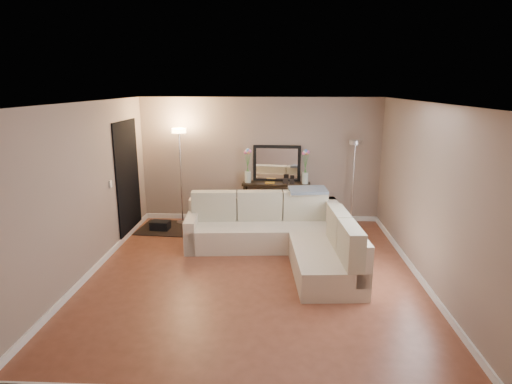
{
  "coord_description": "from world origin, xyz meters",
  "views": [
    {
      "loc": [
        0.32,
        -6.11,
        2.84
      ],
      "look_at": [
        0.0,
        0.8,
        1.1
      ],
      "focal_mm": 30.0,
      "sensor_mm": 36.0,
      "label": 1
    }
  ],
  "objects_px": {
    "floor_lamp_unlit": "(354,166)",
    "sectional_sofa": "(285,235)",
    "console_table": "(272,200)",
    "floor_lamp_lit": "(180,157)"
  },
  "relations": [
    {
      "from": "console_table",
      "to": "floor_lamp_unlit",
      "type": "distance_m",
      "value": 1.82
    },
    {
      "from": "sectional_sofa",
      "to": "console_table",
      "type": "bearing_deg",
      "value": 97.84
    },
    {
      "from": "floor_lamp_lit",
      "to": "floor_lamp_unlit",
      "type": "height_order",
      "value": "floor_lamp_lit"
    },
    {
      "from": "floor_lamp_unlit",
      "to": "floor_lamp_lit",
      "type": "bearing_deg",
      "value": -179.93
    },
    {
      "from": "sectional_sofa",
      "to": "floor_lamp_unlit",
      "type": "xyz_separation_m",
      "value": [
        1.4,
        1.62,
        0.9
      ]
    },
    {
      "from": "console_table",
      "to": "floor_lamp_lit",
      "type": "height_order",
      "value": "floor_lamp_lit"
    },
    {
      "from": "console_table",
      "to": "floor_lamp_lit",
      "type": "bearing_deg",
      "value": -176.1
    },
    {
      "from": "console_table",
      "to": "floor_lamp_unlit",
      "type": "bearing_deg",
      "value": -4.29
    },
    {
      "from": "floor_lamp_unlit",
      "to": "sectional_sofa",
      "type": "bearing_deg",
      "value": -131.01
    },
    {
      "from": "sectional_sofa",
      "to": "floor_lamp_lit",
      "type": "relative_size",
      "value": 1.46
    }
  ]
}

